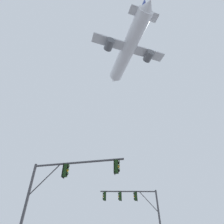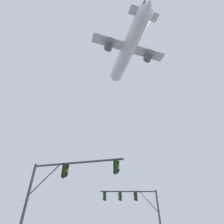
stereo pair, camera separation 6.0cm
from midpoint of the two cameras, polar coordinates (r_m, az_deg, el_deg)
signal_pole_near at (r=14.29m, az=-15.54°, el=-20.75°), size 6.95×1.45×6.52m
signal_pole_far at (r=23.06m, az=7.40°, el=-26.72°), size 6.59×0.61×6.63m
airplane at (r=50.92m, az=5.20°, el=19.15°), size 19.24×24.91×6.95m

